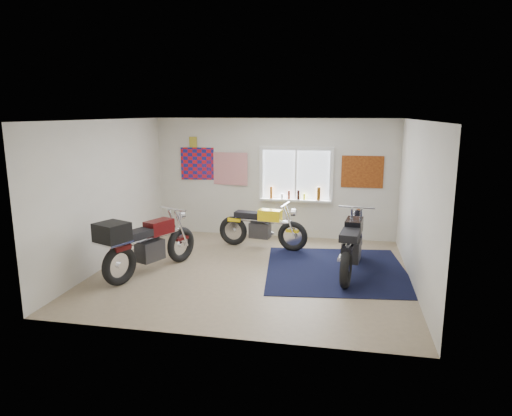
% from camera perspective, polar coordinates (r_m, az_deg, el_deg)
% --- Properties ---
extents(ground, '(5.50, 5.50, 0.00)m').
position_cam_1_polar(ground, '(8.33, -0.47, -7.95)').
color(ground, '#9E896B').
rests_on(ground, ground).
extents(room_shell, '(5.50, 5.50, 5.50)m').
position_cam_1_polar(room_shell, '(7.92, -0.49, 3.28)').
color(room_shell, white).
rests_on(room_shell, ground).
extents(navy_rug, '(2.79, 2.87, 0.01)m').
position_cam_1_polar(navy_rug, '(8.52, 9.98, -7.62)').
color(navy_rug, black).
rests_on(navy_rug, ground).
extents(window_assembly, '(1.66, 0.17, 1.26)m').
position_cam_1_polar(window_assembly, '(10.30, 5.00, 3.72)').
color(window_assembly, white).
rests_on(window_assembly, room_shell).
extents(oil_bottles, '(1.15, 0.09, 0.30)m').
position_cam_1_polar(oil_bottles, '(10.28, 5.30, 1.75)').
color(oil_bottles, '#955115').
rests_on(oil_bottles, window_assembly).
extents(flag_display, '(1.60, 0.10, 1.17)m').
position_cam_1_polar(flag_display, '(10.75, -7.87, 8.17)').
color(flag_display, red).
rests_on(flag_display, room_shell).
extents(triumph_poster, '(0.90, 0.03, 0.70)m').
position_cam_1_polar(triumph_poster, '(10.24, 13.14, 4.42)').
color(triumph_poster, '#A54C14').
rests_on(triumph_poster, room_shell).
extents(yellow_triumph, '(1.96, 0.60, 0.99)m').
position_cam_1_polar(yellow_triumph, '(9.63, 0.74, -2.49)').
color(yellow_triumph, black).
rests_on(yellow_triumph, ground).
extents(black_chrome_bike, '(0.66, 2.18, 1.12)m').
position_cam_1_polar(black_chrome_bike, '(8.29, 11.88, -4.74)').
color(black_chrome_bike, black).
rests_on(black_chrome_bike, navy_rug).
extents(maroon_tourer, '(1.15, 2.09, 1.10)m').
position_cam_1_polar(maroon_tourer, '(8.22, -13.79, -4.39)').
color(maroon_tourer, black).
rests_on(maroon_tourer, ground).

